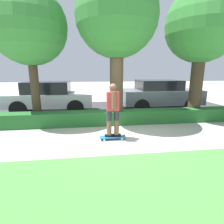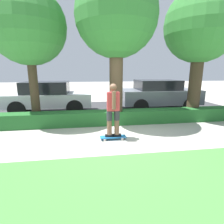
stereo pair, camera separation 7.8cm
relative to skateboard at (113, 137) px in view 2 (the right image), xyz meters
name	(u,v)px [view 2 (the right image)]	position (x,y,z in m)	size (l,w,h in m)	color
ground_plane	(116,140)	(0.08, -0.03, -0.07)	(60.00, 60.00, 0.00)	#ADA89E
street_asphalt	(103,110)	(0.08, 4.17, -0.07)	(14.23, 5.00, 0.01)	#38383A
hedge_row	(109,117)	(0.08, 1.57, 0.19)	(14.23, 0.60, 0.52)	#236028
skateboard	(113,137)	(0.00, 0.00, 0.00)	(0.77, 0.24, 0.09)	#1E6BAD
skater_person	(113,109)	(0.00, 0.00, 0.85)	(0.48, 0.40, 1.56)	black
tree_near	(28,27)	(-2.68, 2.09, 3.40)	(2.66, 2.66, 4.84)	#423323
tree_mid	(116,17)	(0.34, 1.53, 3.68)	(2.82, 2.82, 5.23)	#423323
tree_far	(201,27)	(3.70, 1.86, 3.56)	(2.82, 2.82, 5.11)	#423323
parked_car_front	(49,97)	(-2.53, 3.79, 0.73)	(3.91, 1.79, 1.51)	silver
parked_car_middle	(158,94)	(2.96, 3.80, 0.75)	(3.99, 1.98, 1.55)	slate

